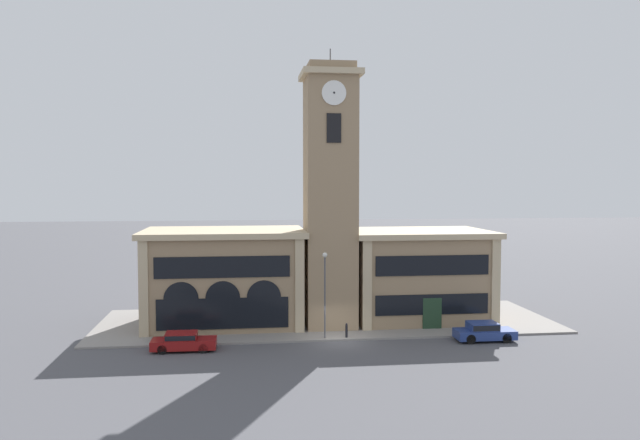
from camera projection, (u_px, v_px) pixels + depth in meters
ground_plane at (339, 341)px, 45.26m from camera, size 300.00×300.00×0.00m
sidewalk_kerb at (327, 321)px, 51.59m from camera, size 36.98×12.79×0.15m
clock_tower at (330, 197)px, 49.05m from camera, size 4.60×4.60×21.92m
town_hall_left_wing at (224, 277)px, 50.54m from camera, size 12.94×8.99×7.73m
town_hall_right_wing at (418, 274)px, 52.55m from camera, size 11.72×8.99×7.54m
parked_car_near at (183, 341)px, 42.72m from camera, size 4.43×1.83×1.27m
parked_car_mid at (484, 331)px, 45.38m from camera, size 4.34×1.88×1.37m
street_lamp at (325, 283)px, 45.46m from camera, size 0.36×0.36×6.30m
bollard at (347, 330)px, 45.81m from camera, size 0.18×0.18×1.06m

